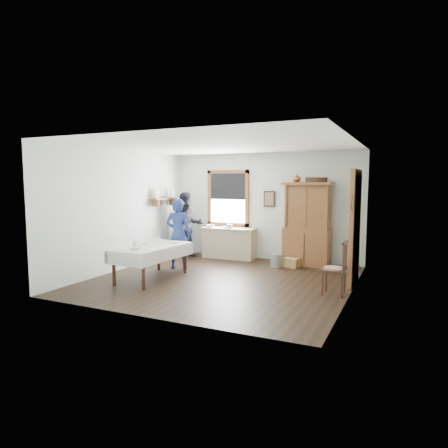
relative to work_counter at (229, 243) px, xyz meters
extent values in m
cube|color=black|center=(0.83, -2.18, -0.39)|extent=(5.00, 5.00, 0.01)
cube|color=white|center=(0.83, -2.18, 2.30)|extent=(5.00, 5.00, 0.01)
cube|color=silver|center=(0.83, 0.32, 0.95)|extent=(5.00, 0.01, 2.70)
cube|color=silver|center=(0.83, -4.68, 0.95)|extent=(5.00, 0.01, 2.70)
cube|color=silver|center=(-1.67, -2.18, 0.95)|extent=(0.01, 5.00, 2.70)
cube|color=silver|center=(3.33, -2.18, 0.95)|extent=(0.01, 5.00, 2.70)
cube|color=white|center=(-0.17, 0.31, 1.15)|extent=(1.00, 0.02, 1.30)
cube|color=brown|center=(-0.17, 0.28, 1.85)|extent=(1.18, 0.06, 0.09)
cube|color=brown|center=(-0.17, 0.28, 0.46)|extent=(1.18, 0.06, 0.09)
cube|color=brown|center=(-0.71, 0.28, 1.15)|extent=(0.09, 0.06, 1.48)
cube|color=brown|center=(0.38, 0.28, 1.15)|extent=(0.09, 0.06, 1.48)
cube|color=black|center=(-0.17, 0.26, 1.46)|extent=(0.98, 0.03, 0.68)
cube|color=#473D32|center=(3.30, -1.33, 0.65)|extent=(0.03, 0.90, 2.10)
cube|color=brown|center=(3.27, -1.84, 0.65)|extent=(0.08, 0.12, 2.10)
cube|color=brown|center=(3.27, -0.82, 0.65)|extent=(0.08, 0.12, 2.10)
cube|color=brown|center=(3.27, -1.33, 1.76)|extent=(0.08, 1.14, 0.12)
cube|color=brown|center=(-1.54, -0.68, 1.15)|extent=(0.24, 1.00, 0.04)
cube|color=brown|center=(-1.54, -1.08, 1.05)|extent=(0.22, 0.03, 0.18)
cube|color=brown|center=(-1.54, -0.28, 1.05)|extent=(0.22, 0.03, 0.18)
cube|color=tan|center=(-1.54, -0.98, 1.28)|extent=(0.03, 0.22, 0.24)
cylinder|color=white|center=(-1.54, -0.33, 1.28)|extent=(0.12, 0.12, 0.22)
cube|color=#371D13|center=(0.98, 0.28, 1.15)|extent=(0.30, 0.04, 0.40)
torus|color=black|center=(3.28, -1.88, 1.32)|extent=(0.01, 0.27, 0.27)
cube|color=tan|center=(0.00, 0.00, 0.00)|extent=(1.41, 0.59, 0.80)
cube|color=brown|center=(2.03, -0.01, 0.59)|extent=(1.18, 0.60, 1.97)
cube|color=silver|center=(-0.51, -2.71, -0.05)|extent=(1.02, 1.77, 0.69)
cube|color=#371D13|center=(3.06, -2.30, 0.08)|extent=(0.48, 0.48, 0.96)
cube|color=#A1A4A9|center=(1.44, -0.49, -0.24)|extent=(0.36, 0.36, 0.31)
cube|color=#AB8C4D|center=(1.77, -0.40, -0.29)|extent=(0.41, 0.33, 0.21)
imported|color=navy|center=(-0.51, -1.67, 0.35)|extent=(0.60, 0.45, 1.49)
imported|color=black|center=(-1.05, -0.34, 0.39)|extent=(0.97, 0.95, 1.58)
imported|color=white|center=(-0.80, -2.85, 0.33)|extent=(0.14, 0.14, 0.09)
imported|color=white|center=(-0.79, -2.08, 0.33)|extent=(0.10, 0.10, 0.09)
imported|color=white|center=(-0.51, -3.22, 0.32)|extent=(0.29, 0.29, 0.06)
imported|color=#7A6B51|center=(-0.16, -0.04, 0.41)|extent=(0.29, 0.30, 0.02)
imported|color=white|center=(-0.49, -0.10, 0.43)|extent=(0.28, 0.28, 0.07)
imported|color=white|center=(-1.54, -0.63, 1.20)|extent=(0.22, 0.22, 0.05)
camera|label=1|loc=(4.23, -9.34, 1.59)|focal=32.00mm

